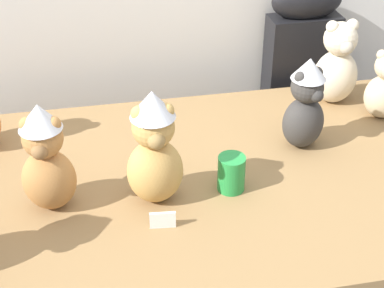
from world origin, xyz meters
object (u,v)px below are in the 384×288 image
teddy_bear_cream (337,65)px  party_cup_green (231,173)px  teddy_bear_honey (154,149)px  display_table (192,262)px  instrument_case (295,105)px  teddy_bear_caramel (46,159)px  teddy_bear_charcoal (305,105)px

teddy_bear_cream → party_cup_green: bearing=-139.6°
teddy_bear_honey → teddy_bear_cream: 0.84m
display_table → teddy_bear_honey: 0.54m
teddy_bear_honey → party_cup_green: (0.22, 0.01, -0.11)m
instrument_case → teddy_bear_cream: bearing=-84.6°
teddy_bear_caramel → party_cup_green: 0.52m
display_table → instrument_case: (0.57, 0.63, 0.19)m
instrument_case → teddy_bear_charcoal: (-0.18, -0.52, 0.31)m
teddy_bear_charcoal → party_cup_green: teddy_bear_charcoal is taller
display_table → party_cup_green: bearing=-36.8°
teddy_bear_caramel → party_cup_green: (0.51, -0.02, -0.10)m
teddy_bear_charcoal → teddy_bear_cream: (0.21, 0.26, -0.00)m
teddy_bear_caramel → teddy_bear_charcoal: size_ratio=1.06×
display_table → teddy_bear_cream: 0.86m
instrument_case → teddy_bear_honey: bearing=-135.2°
display_table → teddy_bear_cream: teddy_bear_cream is taller
teddy_bear_caramel → teddy_bear_honey: teddy_bear_honey is taller
teddy_bear_honey → party_cup_green: 0.25m
teddy_bear_cream → display_table: bearing=-149.8°
display_table → teddy_bear_charcoal: 0.64m
teddy_bear_charcoal → instrument_case: bearing=49.8°
party_cup_green → teddy_bear_honey: bearing=-178.7°
teddy_bear_honey → teddy_bear_cream: (0.72, 0.44, -0.02)m
teddy_bear_caramel → party_cup_green: teddy_bear_caramel is taller
party_cup_green → teddy_bear_caramel: bearing=177.8°
teddy_bear_charcoal → display_table: bearing=174.7°
teddy_bear_honey → teddy_bear_caramel: bearing=174.2°
display_table → teddy_bear_caramel: bearing=-172.2°
teddy_bear_charcoal → teddy_bear_honey: bearing=179.6°
display_table → party_cup_green: 0.43m
instrument_case → teddy_bear_charcoal: 0.64m
instrument_case → teddy_bear_honey: instrument_case is taller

